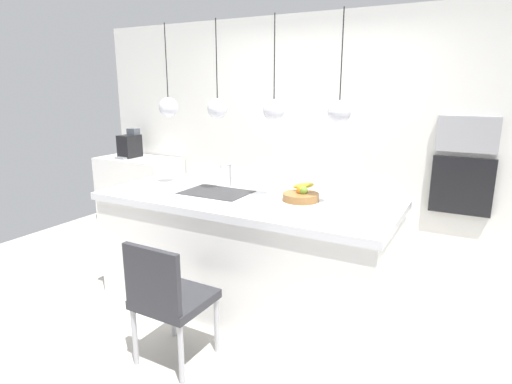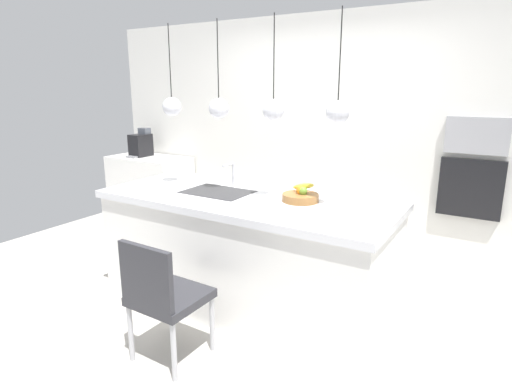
{
  "view_description": "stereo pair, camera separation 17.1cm",
  "coord_description": "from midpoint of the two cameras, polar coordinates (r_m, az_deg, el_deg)",
  "views": [
    {
      "loc": [
        1.68,
        -2.9,
        1.84
      ],
      "look_at": [
        0.1,
        0.0,
        1.01
      ],
      "focal_mm": 29.74,
      "sensor_mm": 36.0,
      "label": 1
    },
    {
      "loc": [
        1.83,
        -2.81,
        1.84
      ],
      "look_at": [
        0.1,
        0.0,
        1.01
      ],
      "focal_mm": 29.74,
      "sensor_mm": 36.0,
      "label": 2
    }
  ],
  "objects": [
    {
      "name": "floor",
      "position": [
        3.82,
        0.01,
        -14.65
      ],
      "size": [
        6.6,
        6.6,
        0.0
      ],
      "primitive_type": "plane",
      "color": "#BCB7AD",
      "rests_on": "ground"
    },
    {
      "name": "back_wall",
      "position": [
        4.86,
        10.31,
        7.52
      ],
      "size": [
        6.0,
        0.1,
        2.6
      ],
      "primitive_type": "cube",
      "color": "silver",
      "rests_on": "ground"
    },
    {
      "name": "kitchen_island",
      "position": [
        3.61,
        0.01,
        -7.94
      ],
      "size": [
        2.44,
        1.03,
        0.96
      ],
      "color": "white",
      "rests_on": "ground"
    },
    {
      "name": "sink_basin",
      "position": [
        3.62,
        -3.84,
        -0.06
      ],
      "size": [
        0.56,
        0.4,
        0.02
      ],
      "primitive_type": "cube",
      "color": "#2D2D30",
      "rests_on": "kitchen_island"
    },
    {
      "name": "faucet",
      "position": [
        3.76,
        -2.0,
        2.8
      ],
      "size": [
        0.02,
        0.17,
        0.22
      ],
      "color": "silver",
      "rests_on": "kitchen_island"
    },
    {
      "name": "fruit_bowl",
      "position": [
        3.34,
        7.51,
        -0.49
      ],
      "size": [
        0.29,
        0.29,
        0.15
      ],
      "color": "#9E6B38",
      "rests_on": "kitchen_island"
    },
    {
      "name": "side_counter",
      "position": [
        6.02,
        -13.21,
        0.38
      ],
      "size": [
        1.1,
        0.6,
        0.9
      ],
      "primitive_type": "cube",
      "color": "white",
      "rests_on": "ground"
    },
    {
      "name": "coffee_machine",
      "position": [
        6.01,
        -14.44,
        6.21
      ],
      "size": [
        0.2,
        0.35,
        0.38
      ],
      "color": "black",
      "rests_on": "side_counter"
    },
    {
      "name": "microwave",
      "position": [
        4.46,
        28.59,
        6.69
      ],
      "size": [
        0.54,
        0.08,
        0.34
      ],
      "primitive_type": "cube",
      "color": "#9E9EA3",
      "rests_on": "back_wall"
    },
    {
      "name": "oven",
      "position": [
        4.54,
        27.85,
        0.44
      ],
      "size": [
        0.56,
        0.08,
        0.56
      ],
      "primitive_type": "cube",
      "color": "black",
      "rests_on": "back_wall"
    },
    {
      "name": "chair_near",
      "position": [
        2.94,
        -10.72,
        -13.34
      ],
      "size": [
        0.46,
        0.46,
        0.88
      ],
      "color": "#333338",
      "rests_on": "ground"
    },
    {
      "name": "pendant_light_left",
      "position": [
        3.81,
        -9.97,
        11.27
      ],
      "size": [
        0.16,
        0.16,
        0.76
      ],
      "color": "silver"
    },
    {
      "name": "pendant_light_center_left",
      "position": [
        3.49,
        -3.6,
        11.22
      ],
      "size": [
        0.16,
        0.16,
        0.76
      ],
      "color": "silver"
    },
    {
      "name": "pendant_light_center_right",
      "position": [
        3.23,
        3.9,
        10.98
      ],
      "size": [
        0.16,
        0.16,
        0.76
      ],
      "color": "silver"
    },
    {
      "name": "pendant_light_right",
      "position": [
        3.03,
        12.55,
        10.48
      ],
      "size": [
        0.16,
        0.16,
        0.76
      ],
      "color": "silver"
    }
  ]
}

